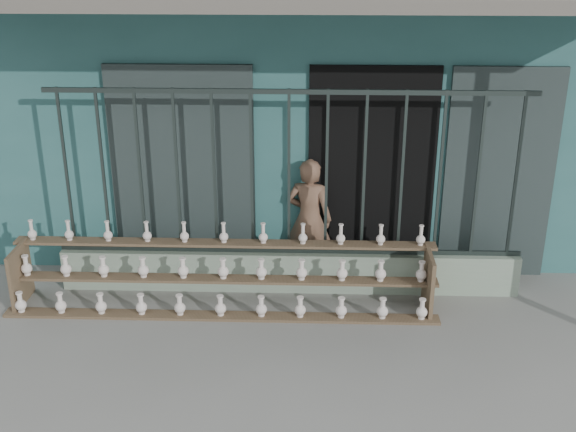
{
  "coord_description": "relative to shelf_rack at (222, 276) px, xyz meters",
  "views": [
    {
      "loc": [
        0.23,
        -5.82,
        3.79
      ],
      "look_at": [
        0.0,
        1.0,
        1.0
      ],
      "focal_mm": 45.0,
      "sensor_mm": 36.0,
      "label": 1
    }
  ],
  "objects": [
    {
      "name": "shelf_rack",
      "position": [
        0.0,
        0.0,
        0.0
      ],
      "size": [
        4.5,
        0.68,
        0.85
      ],
      "color": "brown",
      "rests_on": "ground"
    },
    {
      "name": "elderly_woman",
      "position": [
        0.9,
        0.76,
        0.34
      ],
      "size": [
        0.58,
        0.46,
        1.41
      ],
      "primitive_type": "imported",
      "rotation": [
        0.0,
        0.0,
        2.89
      ],
      "color": "brown",
      "rests_on": "ground"
    },
    {
      "name": "parapet_wall",
      "position": [
        0.68,
        0.41,
        -0.13
      ],
      "size": [
        5.0,
        0.2,
        0.45
      ],
      "primitive_type": "cube",
      "color": "gray",
      "rests_on": "ground"
    },
    {
      "name": "ground",
      "position": [
        0.68,
        -0.89,
        -0.36
      ],
      "size": [
        60.0,
        60.0,
        0.0
      ],
      "primitive_type": "plane",
      "color": "slate"
    },
    {
      "name": "security_fence",
      "position": [
        0.68,
        0.41,
        0.99
      ],
      "size": [
        5.0,
        0.04,
        1.8
      ],
      "color": "#283330",
      "rests_on": "parapet_wall"
    },
    {
      "name": "workshop_building",
      "position": [
        0.69,
        3.34,
        1.26
      ],
      "size": [
        7.4,
        6.6,
        3.21
      ],
      "color": "#2C5E5D",
      "rests_on": "ground"
    }
  ]
}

